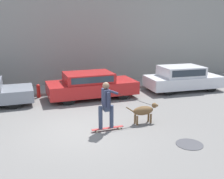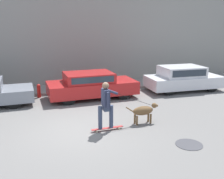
% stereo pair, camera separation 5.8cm
% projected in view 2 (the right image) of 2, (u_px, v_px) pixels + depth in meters
% --- Properties ---
extents(ground_plane, '(36.00, 36.00, 0.00)m').
position_uv_depth(ground_plane, '(84.00, 130.00, 8.79)').
color(ground_plane, slate).
extents(back_wall, '(32.00, 0.30, 5.78)m').
position_uv_depth(back_wall, '(57.00, 34.00, 14.69)').
color(back_wall, gray).
rests_on(back_wall, ground_plane).
extents(sidewalk_curb, '(30.00, 2.11, 0.10)m').
position_uv_depth(sidewalk_curb, '(62.00, 88.00, 14.24)').
color(sidewalk_curb, gray).
rests_on(sidewalk_curb, ground_plane).
extents(parked_car_1, '(4.25, 1.96, 1.23)m').
position_uv_depth(parked_car_1, '(91.00, 85.00, 12.49)').
color(parked_car_1, black).
rests_on(parked_car_1, ground_plane).
extents(parked_car_2, '(4.00, 1.89, 1.30)m').
position_uv_depth(parked_car_2, '(183.00, 79.00, 13.94)').
color(parked_car_2, black).
rests_on(parked_car_2, ground_plane).
extents(dog, '(1.24, 0.36, 0.71)m').
position_uv_depth(dog, '(144.00, 111.00, 9.25)').
color(dog, brown).
rests_on(dog, ground_plane).
extents(skateboarder, '(2.37, 0.56, 1.65)m').
position_uv_depth(skateboarder, '(106.00, 103.00, 8.50)').
color(skateboarder, beige).
rests_on(skateboarder, ground_plane).
extents(manhole_cover, '(0.79, 0.79, 0.01)m').
position_uv_depth(manhole_cover, '(189.00, 144.00, 7.69)').
color(manhole_cover, '#38383D').
rests_on(manhole_cover, ground_plane).
extents(fire_hydrant, '(0.18, 0.18, 0.66)m').
position_uv_depth(fire_hydrant, '(39.00, 90.00, 12.59)').
color(fire_hydrant, red).
rests_on(fire_hydrant, ground_plane).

